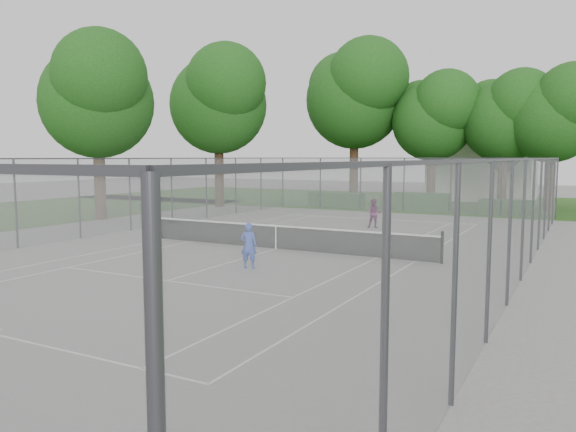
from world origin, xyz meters
The scene contains 17 objects.
ground centered at (0.00, 0.00, 0.00)m, with size 120.00×120.00×0.00m, color slate.
grass_far centered at (0.00, 26.00, 0.00)m, with size 60.00×20.00×0.00m, color #234915.
court_markings centered at (0.00, 0.00, 0.01)m, with size 11.03×23.83×0.01m.
tennis_net centered at (0.00, 0.00, 0.51)m, with size 12.87×0.10×1.10m.
perimeter_fence centered at (0.00, 0.00, 1.81)m, with size 18.08×34.08×3.52m.
tree_far_left centered at (-5.73, 22.83, 8.62)m, with size 8.72×7.96×12.53m.
tree_far_midleft centered at (0.38, 22.86, 6.70)m, with size 6.79×6.20×9.76m.
tree_far_midright centered at (5.34, 22.94, 6.52)m, with size 6.60×6.03×9.49m.
tree_far_right centered at (8.38, 22.12, 6.55)m, with size 6.63×6.05×9.53m.
tree_side_back centered at (-12.77, 14.45, 7.79)m, with size 7.89×7.20×11.34m.
tree_side_front centered at (-13.96, 4.35, 7.17)m, with size 7.26×6.63×10.44m.
hedge_left centered at (-5.48, 18.69, 0.50)m, with size 4.00×1.20×1.00m, color #1D4A18.
hedge_mid centered at (0.79, 18.55, 0.58)m, with size 3.70×1.06×1.16m, color #1D4A18.
hedge_right centered at (6.11, 18.25, 0.46)m, with size 3.07×1.12×0.92m, color #1D4A18.
house centered at (2.74, 30.33, 4.06)m, with size 8.09×6.27×10.08m.
girl_player centered at (1.09, -3.70, 0.74)m, with size 0.54×0.35×1.47m, color blue.
woman_player centered at (1.18, 7.99, 0.74)m, with size 0.72×0.56×1.48m, color #652154.
Camera 1 is at (10.59, -18.77, 3.56)m, focal length 35.00 mm.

